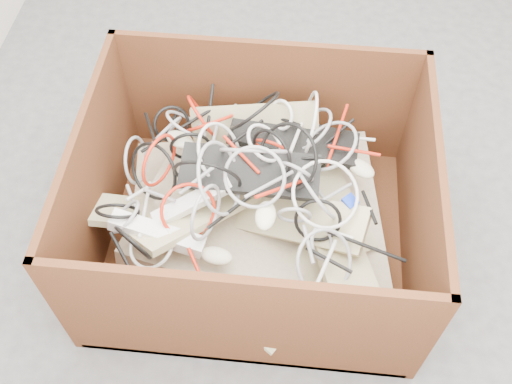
# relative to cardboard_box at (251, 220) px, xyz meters

# --- Properties ---
(ground) EXTENTS (3.00, 3.00, 0.00)m
(ground) POSITION_rel_cardboard_box_xyz_m (0.16, 0.22, -0.15)
(ground) COLOR #49494B
(ground) RESTS_ON ground
(cardboard_box) EXTENTS (1.14, 0.95, 0.59)m
(cardboard_box) POSITION_rel_cardboard_box_xyz_m (0.00, 0.00, 0.00)
(cardboard_box) COLOR #39210E
(cardboard_box) RESTS_ON ground
(keyboard_pile) EXTENTS (1.06, 0.83, 0.32)m
(keyboard_pile) POSITION_rel_cardboard_box_xyz_m (0.04, -0.00, 0.13)
(keyboard_pile) COLOR tan
(keyboard_pile) RESTS_ON cardboard_box
(mice_scatter) EXTENTS (0.76, 0.57, 0.18)m
(mice_scatter) POSITION_rel_cardboard_box_xyz_m (0.02, -0.08, 0.20)
(mice_scatter) COLOR beige
(mice_scatter) RESTS_ON keyboard_pile
(power_strip_left) EXTENTS (0.27, 0.18, 0.11)m
(power_strip_left) POSITION_rel_cardboard_box_xyz_m (-0.18, -0.09, 0.22)
(power_strip_left) COLOR white
(power_strip_left) RESTS_ON keyboard_pile
(power_strip_right) EXTENTS (0.32, 0.11, 0.10)m
(power_strip_right) POSITION_rel_cardboard_box_xyz_m (-0.28, -0.21, 0.20)
(power_strip_right) COLOR white
(power_strip_right) RESTS_ON keyboard_pile
(vga_plug) EXTENTS (0.06, 0.06, 0.03)m
(vga_plug) POSITION_rel_cardboard_box_xyz_m (0.33, -0.03, 0.21)
(vga_plug) COLOR #0D2CC8
(vga_plug) RESTS_ON keyboard_pile
(cable_tangle) EXTENTS (1.03, 0.82, 0.42)m
(cable_tangle) POSITION_rel_cardboard_box_xyz_m (-0.04, 0.04, 0.26)
(cable_tangle) COLOR silver
(cable_tangle) RESTS_ON keyboard_pile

